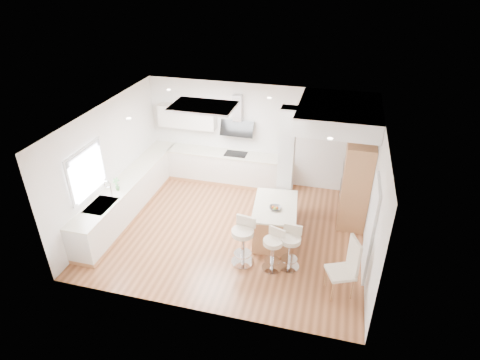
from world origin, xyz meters
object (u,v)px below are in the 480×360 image
(peninsula, at_px, (275,221))
(bar_stool_c, at_px, (290,246))
(bar_stool_a, at_px, (243,239))
(dining_chair, at_px, (347,265))
(bar_stool_b, at_px, (273,248))

(peninsula, height_order, bar_stool_c, bar_stool_c)
(peninsula, distance_m, bar_stool_a, 1.12)
(peninsula, distance_m, bar_stool_c, 1.02)
(bar_stool_a, height_order, dining_chair, dining_chair)
(peninsula, xyz_separation_m, bar_stool_c, (0.48, -0.90, 0.11))
(bar_stool_b, distance_m, bar_stool_c, 0.35)
(peninsula, distance_m, dining_chair, 2.10)
(bar_stool_a, xyz_separation_m, bar_stool_c, (0.96, 0.10, -0.06))
(bar_stool_b, bearing_deg, bar_stool_a, -163.11)
(bar_stool_b, bearing_deg, bar_stool_c, 41.42)
(bar_stool_a, height_order, bar_stool_b, bar_stool_a)
(dining_chair, bearing_deg, bar_stool_b, 144.63)
(bar_stool_a, height_order, bar_stool_c, bar_stool_a)
(bar_stool_b, xyz_separation_m, dining_chair, (1.44, -0.32, 0.13))
(peninsula, xyz_separation_m, bar_stool_a, (-0.48, -1.00, 0.16))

